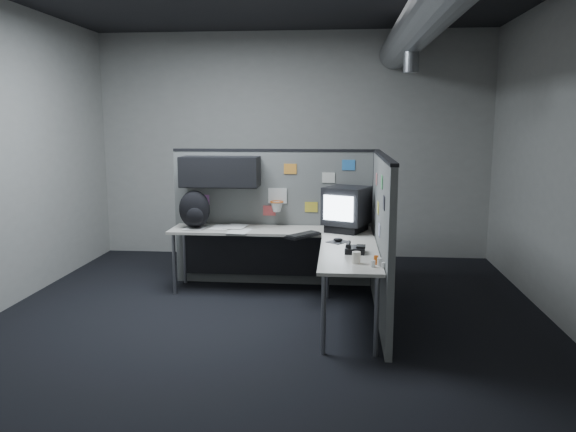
# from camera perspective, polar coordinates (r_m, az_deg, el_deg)

# --- Properties ---
(room) EXTENTS (5.62, 5.62, 3.22)m
(room) POSITION_cam_1_polar(r_m,az_deg,el_deg) (5.29, 4.03, 11.14)
(room) COLOR black
(room) RESTS_ON ground
(partition_back) EXTENTS (2.44, 0.42, 1.63)m
(partition_back) POSITION_cam_1_polar(r_m,az_deg,el_deg) (6.65, -2.84, 1.34)
(partition_back) COLOR slate
(partition_back) RESTS_ON ground
(partition_right) EXTENTS (0.07, 2.23, 1.63)m
(partition_right) POSITION_cam_1_polar(r_m,az_deg,el_deg) (5.63, 9.47, -2.13)
(partition_right) COLOR slate
(partition_right) RESTS_ON ground
(desk) EXTENTS (2.31, 2.11, 0.73)m
(desk) POSITION_cam_1_polar(r_m,az_deg,el_deg) (6.16, 0.19, -2.95)
(desk) COLOR beige
(desk) RESTS_ON ground
(monitor) EXTENTS (0.58, 0.58, 0.50)m
(monitor) POSITION_cam_1_polar(r_m,az_deg,el_deg) (6.30, 5.97, 0.77)
(monitor) COLOR black
(monitor) RESTS_ON desk
(keyboard) EXTENTS (0.38, 0.43, 0.04)m
(keyboard) POSITION_cam_1_polar(r_m,az_deg,el_deg) (6.00, 1.55, -1.96)
(keyboard) COLOR black
(keyboard) RESTS_ON desk
(mouse) EXTENTS (0.26, 0.26, 0.04)m
(mouse) POSITION_cam_1_polar(r_m,az_deg,el_deg) (5.77, 5.11, -2.50)
(mouse) COLOR black
(mouse) RESTS_ON desk
(phone) EXTENTS (0.20, 0.22, 0.10)m
(phone) POSITION_cam_1_polar(r_m,az_deg,el_deg) (5.32, 6.79, -3.34)
(phone) COLOR black
(phone) RESTS_ON desk
(bottles) EXTENTS (0.12, 0.15, 0.08)m
(bottles) POSITION_cam_1_polar(r_m,az_deg,el_deg) (4.86, 9.09, -4.67)
(bottles) COLOR silver
(bottles) RESTS_ON desk
(cup) EXTENTS (0.08, 0.08, 0.10)m
(cup) POSITION_cam_1_polar(r_m,az_deg,el_deg) (4.93, 6.96, -4.21)
(cup) COLOR silver
(cup) RESTS_ON desk
(papers) EXTENTS (0.79, 0.57, 0.01)m
(papers) POSITION_cam_1_polar(r_m,az_deg,el_deg) (6.50, -6.61, -1.23)
(papers) COLOR white
(papers) RESTS_ON desk
(backpack) EXTENTS (0.37, 0.34, 0.44)m
(backpack) POSITION_cam_1_polar(r_m,az_deg,el_deg) (6.54, -9.48, 0.61)
(backpack) COLOR black
(backpack) RESTS_ON desk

